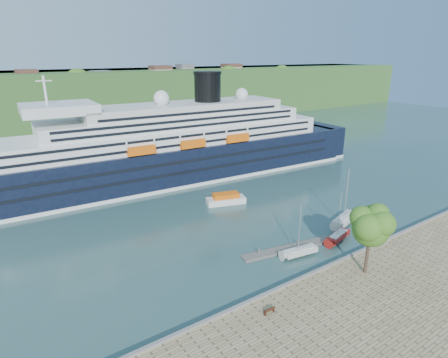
# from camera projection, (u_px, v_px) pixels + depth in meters

# --- Properties ---
(ground) EXTENTS (400.00, 400.00, 0.00)m
(ground) POSITION_uv_depth(u_px,v_px,m) (335.00, 268.00, 56.86)
(ground) COLOR #294948
(ground) RESTS_ON ground
(far_hillside) EXTENTS (400.00, 50.00, 24.00)m
(far_hillside) POSITION_uv_depth(u_px,v_px,m) (77.00, 99.00, 166.31)
(far_hillside) COLOR #325C25
(far_hillside) RESTS_ON ground
(quay_coping) EXTENTS (220.00, 0.50, 0.30)m
(quay_coping) POSITION_uv_depth(u_px,v_px,m) (337.00, 262.00, 56.34)
(quay_coping) COLOR slate
(quay_coping) RESTS_ON promenade
(cruise_ship) EXTENTS (120.68, 25.32, 26.90)m
(cruise_ship) POSITION_uv_depth(u_px,v_px,m) (163.00, 129.00, 92.15)
(cruise_ship) COLOR black
(cruise_ship) RESTS_ON ground
(park_bench) EXTENTS (1.54, 0.67, 0.97)m
(park_bench) POSITION_uv_depth(u_px,v_px,m) (269.00, 310.00, 45.24)
(park_bench) COLOR #4B2615
(park_bench) RESTS_ON promenade
(promenade_tree) EXTENTS (6.83, 6.83, 11.32)m
(promenade_tree) POSITION_uv_depth(u_px,v_px,m) (370.00, 237.00, 52.15)
(promenade_tree) COLOR #326219
(promenade_tree) RESTS_ON promenade
(floating_pontoon) EXTENTS (16.96, 5.15, 0.37)m
(floating_pontoon) POSITION_uv_depth(u_px,v_px,m) (288.00, 248.00, 62.18)
(floating_pontoon) COLOR #67625C
(floating_pontoon) RESTS_ON ground
(sailboat_white_near) EXTENTS (6.69, 2.77, 8.39)m
(sailboat_white_near) POSITION_uv_depth(u_px,v_px,m) (302.00, 232.00, 58.94)
(sailboat_white_near) COLOR silver
(sailboat_white_near) RESTS_ON ground
(sailboat_red) EXTENTS (6.89, 3.40, 8.58)m
(sailboat_red) POSITION_uv_depth(u_px,v_px,m) (340.00, 218.00, 63.81)
(sailboat_red) COLOR maroon
(sailboat_red) RESTS_ON ground
(sailboat_white_far) EXTENTS (8.50, 4.50, 10.58)m
(sailboat_white_far) POSITION_uv_depth(u_px,v_px,m) (347.00, 198.00, 69.89)
(sailboat_white_far) COLOR silver
(sailboat_white_far) RESTS_ON ground
(tender_launch) EXTENTS (9.02, 5.39, 2.36)m
(tender_launch) POSITION_uv_depth(u_px,v_px,m) (226.00, 198.00, 81.06)
(tender_launch) COLOR orange
(tender_launch) RESTS_ON ground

